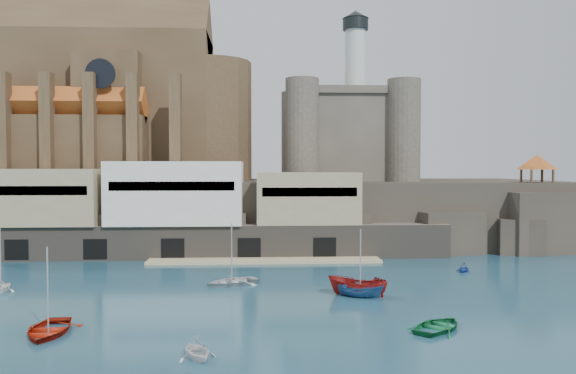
% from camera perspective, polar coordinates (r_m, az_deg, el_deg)
% --- Properties ---
extents(ground, '(300.00, 300.00, 0.00)m').
position_cam_1_polar(ground, '(55.58, -4.32, -10.69)').
color(ground, navy).
rests_on(ground, ground).
extents(promontory, '(100.00, 36.00, 10.00)m').
position_cam_1_polar(promontory, '(93.88, -3.85, -2.45)').
color(promontory, black).
rests_on(promontory, ground).
extents(quay, '(70.00, 12.00, 13.05)m').
position_cam_1_polar(quay, '(78.38, -11.39, -2.53)').
color(quay, '#60584C').
rests_on(quay, ground).
extents(church, '(47.00, 25.93, 30.51)m').
position_cam_1_polar(church, '(99.89, -17.84, 7.61)').
color(church, '#453320').
rests_on(church, promontory).
extents(castle_keep, '(21.20, 21.20, 29.30)m').
position_cam_1_polar(castle_keep, '(96.61, 5.89, 5.62)').
color(castle_keep, '#4A443A').
rests_on(castle_keep, promontory).
extents(rock_outcrop, '(14.50, 10.50, 8.70)m').
position_cam_1_polar(rock_outcrop, '(90.14, 23.95, -3.38)').
color(rock_outcrop, black).
rests_on(rock_outcrop, ground).
extents(pavilion, '(6.40, 6.40, 5.40)m').
position_cam_1_polar(pavilion, '(89.91, 23.98, 2.16)').
color(pavilion, '#453320').
rests_on(pavilion, rock_outcrop).
extents(boat_0, '(4.36, 1.51, 6.00)m').
position_cam_1_polar(boat_0, '(46.02, -23.16, -13.54)').
color(boat_0, '#9D1907').
rests_on(boat_0, ground).
extents(boat_1, '(3.33, 2.85, 3.30)m').
position_cam_1_polar(boat_1, '(37.96, -9.25, -16.78)').
color(boat_1, silver).
rests_on(boat_1, ground).
extents(boat_2, '(2.20, 2.17, 4.47)m').
position_cam_1_polar(boat_2, '(54.23, 7.36, -11.02)').
color(boat_2, navy).
rests_on(boat_2, ground).
extents(boat_3, '(3.49, 3.52, 5.38)m').
position_cam_1_polar(boat_3, '(45.10, 15.08, -13.77)').
color(boat_3, '#116936').
rests_on(boat_3, ground).
extents(boat_4, '(3.14, 2.16, 3.39)m').
position_cam_1_polar(boat_4, '(62.65, -27.14, -9.45)').
color(boat_4, white).
rests_on(boat_4, ground).
extents(boat_5, '(2.77, 2.74, 5.68)m').
position_cam_1_polar(boat_5, '(54.67, 7.05, -10.91)').
color(boat_5, maroon).
rests_on(boat_5, ground).
extents(boat_6, '(3.06, 4.19, 5.79)m').
position_cam_1_polar(boat_6, '(59.74, -5.73, -9.80)').
color(boat_6, silver).
rests_on(boat_6, ground).
extents(boat_7, '(2.65, 2.35, 2.62)m').
position_cam_1_polar(boat_7, '(69.63, 17.41, -8.18)').
color(boat_7, '#2147A0').
rests_on(boat_7, ground).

